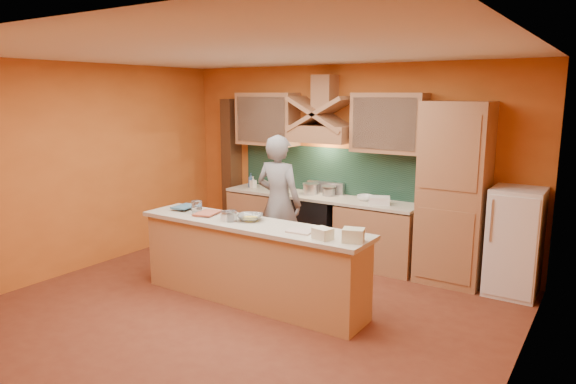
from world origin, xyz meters
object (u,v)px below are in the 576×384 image
Objects in this scene: stove at (318,226)px; kitchen_scale at (227,217)px; mixing_bowl at (250,217)px; person at (279,203)px; fridge at (515,242)px.

stove is 8.44× the size of kitchen_scale.
stove is 3.03× the size of mixing_bowl.
mixing_bowl is (0.31, -1.04, 0.05)m from person.
stove is at bearing 94.25° from mixing_bowl.
person is 17.39× the size of kitchen_scale.
person reaches higher than fridge.
person is at bearing -164.67° from fridge.
person is 1.09m from mixing_bowl.
mixing_bowl is at bearing -144.52° from fridge.
fridge reaches higher than mixing_bowl.
kitchen_scale is 0.27m from mixing_bowl.
fridge is (2.70, 0.00, 0.20)m from stove.
fridge is 0.70× the size of person.
person reaches higher than stove.
stove is 2.07m from kitchen_scale.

